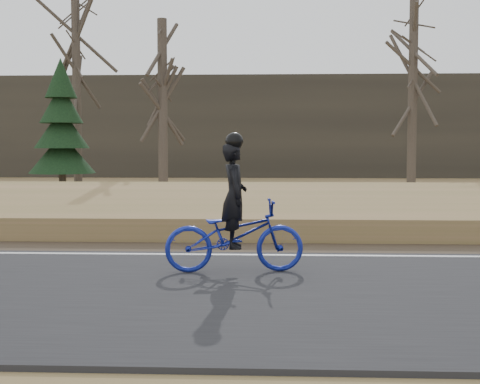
{
  "coord_description": "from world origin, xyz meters",
  "views": [
    {
      "loc": [
        0.87,
        -10.88,
        1.9
      ],
      "look_at": [
        0.34,
        0.5,
        1.1
      ],
      "focal_mm": 50.0,
      "sensor_mm": 36.0,
      "label": 1
    }
  ],
  "objects": [
    {
      "name": "bare_tree_near_left",
      "position": [
        -3.16,
        13.89,
        3.28
      ],
      "size": [
        0.36,
        0.36,
        6.56
      ],
      "primitive_type": "cylinder",
      "color": "#4E4539",
      "rests_on": "ground"
    },
    {
      "name": "cyclist",
      "position": [
        0.34,
        -1.28,
        0.7
      ],
      "size": [
        2.08,
        0.94,
        2.02
      ],
      "rotation": [
        0.0,
        0.0,
        1.69
      ],
      "color": "navy",
      "rests_on": "road"
    },
    {
      "name": "treeline_backdrop",
      "position": [
        0.0,
        30.0,
        3.0
      ],
      "size": [
        120.0,
        4.0,
        6.0
      ],
      "primitive_type": "cube",
      "color": "#383328",
      "rests_on": "ground"
    },
    {
      "name": "bare_tree_center",
      "position": [
        6.5,
        16.18,
        3.9
      ],
      "size": [
        0.36,
        0.36,
        7.8
      ],
      "primitive_type": "cylinder",
      "color": "#4E4539",
      "rests_on": "ground"
    },
    {
      "name": "conifer",
      "position": [
        -7.36,
        15.08,
        2.52
      ],
      "size": [
        2.6,
        2.6,
        5.31
      ],
      "color": "#4E4539",
      "rests_on": "ground"
    },
    {
      "name": "embankment",
      "position": [
        0.0,
        4.2,
        0.22
      ],
      "size": [
        120.0,
        5.0,
        0.44
      ],
      "primitive_type": "cube",
      "color": "#96704C",
      "rests_on": "ground"
    },
    {
      "name": "ballast",
      "position": [
        0.0,
        8.0,
        0.23
      ],
      "size": [
        120.0,
        3.0,
        0.45
      ],
      "primitive_type": "cube",
      "color": "slate",
      "rests_on": "ground"
    },
    {
      "name": "shoulder",
      "position": [
        0.0,
        1.2,
        0.02
      ],
      "size": [
        120.0,
        1.6,
        0.04
      ],
      "primitive_type": "cube",
      "color": "#473A2B",
      "rests_on": "ground"
    },
    {
      "name": "bare_tree_left",
      "position": [
        -7.47,
        17.61,
        4.55
      ],
      "size": [
        0.36,
        0.36,
        9.1
      ],
      "primitive_type": "cylinder",
      "color": "#4E4539",
      "rests_on": "ground"
    },
    {
      "name": "edge_line",
      "position": [
        0.0,
        0.2,
        0.07
      ],
      "size": [
        120.0,
        0.12,
        0.01
      ],
      "primitive_type": "cube",
      "color": "silver",
      "rests_on": "road"
    },
    {
      "name": "ground",
      "position": [
        0.0,
        0.0,
        0.0
      ],
      "size": [
        120.0,
        120.0,
        0.0
      ],
      "primitive_type": "plane",
      "color": "#96704C",
      "rests_on": "ground"
    },
    {
      "name": "railroad",
      "position": [
        0.0,
        8.0,
        0.53
      ],
      "size": [
        120.0,
        2.4,
        0.29
      ],
      "color": "black",
      "rests_on": "ballast"
    },
    {
      "name": "road",
      "position": [
        0.0,
        -2.5,
        0.03
      ],
      "size": [
        120.0,
        6.0,
        0.06
      ],
      "primitive_type": "cube",
      "color": "black",
      "rests_on": "ground"
    }
  ]
}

